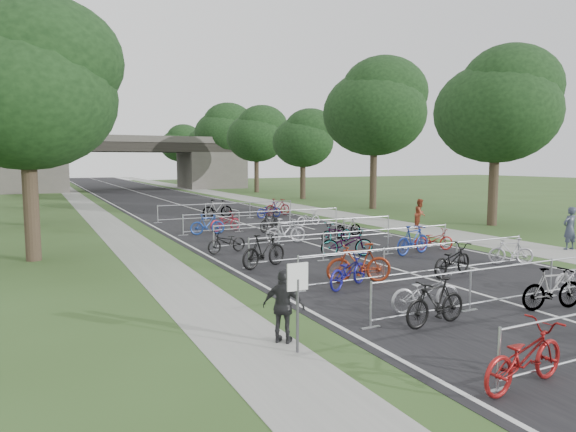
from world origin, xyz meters
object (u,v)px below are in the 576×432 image
pedestrian_b (420,214)px  pedestrian_c (284,307)px  park_sign (298,291)px  bike_0 (524,357)px  pedestrian_a (570,228)px  overpass_bridge (128,163)px

pedestrian_b → pedestrian_c: pedestrian_b is taller
park_sign → pedestrian_c: (0.00, 0.63, -0.49)m
bike_0 → pedestrian_a: size_ratio=1.13×
overpass_bridge → pedestrian_a: (9.20, -56.59, -2.61)m
overpass_bridge → bike_0: overpass_bridge is taller
overpass_bridge → bike_0: bearing=-93.6°
pedestrian_b → pedestrian_c: (-14.95, -13.10, -0.06)m
bike_0 → pedestrian_a: bearing=-64.2°
park_sign → bike_0: (2.67, -3.11, -0.72)m
pedestrian_b → pedestrian_c: size_ratio=1.08×
bike_0 → pedestrian_a: (13.33, 8.52, 0.38)m
park_sign → pedestrian_a: bearing=18.7°
pedestrian_c → park_sign: bearing=132.7°
park_sign → pedestrian_c: bearing=90.0°
park_sign → pedestrian_b: 20.30m
pedestrian_a → pedestrian_b: bearing=-78.5°
pedestrian_b → pedestrian_a: bearing=-112.8°
overpass_bridge → bike_0: size_ratio=14.79×
park_sign → pedestrian_b: bearing=42.6°
park_sign → bike_0: 4.16m
overpass_bridge → pedestrian_c: size_ratio=19.98×
overpass_bridge → pedestrian_c: 61.81m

